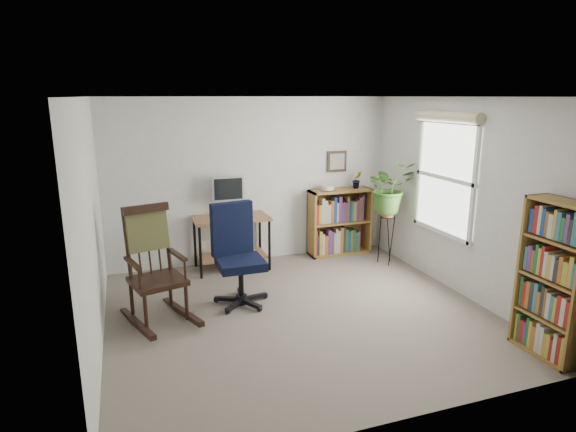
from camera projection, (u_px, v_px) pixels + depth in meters
name	position (u px, v px, depth m)	size (l,w,h in m)	color
floor	(299.00, 313.00, 5.48)	(4.20, 4.00, 0.00)	slate
ceiling	(301.00, 97.00, 4.90)	(4.20, 4.00, 0.00)	silver
wall_back	(252.00, 181.00, 7.02)	(4.20, 0.00, 2.40)	silver
wall_front	(400.00, 274.00, 3.36)	(4.20, 0.00, 2.40)	silver
wall_left	(91.00, 228.00, 4.52)	(0.00, 4.00, 2.40)	silver
wall_right	(461.00, 198.00, 5.86)	(0.00, 4.00, 2.40)	silver
window	(445.00, 178.00, 6.07)	(0.12, 1.20, 1.50)	white
desk	(232.00, 243.00, 6.82)	(1.05, 0.58, 0.76)	#936241
monitor	(228.00, 196.00, 6.79)	(0.46, 0.16, 0.56)	silver
keyboard	(233.00, 218.00, 6.62)	(0.40, 0.15, 0.03)	black
office_chair	(240.00, 255.00, 5.59)	(0.66, 0.66, 1.21)	black
rocking_chair	(157.00, 265.00, 5.14)	(0.67, 1.12, 1.30)	black
low_bookshelf	(340.00, 222.00, 7.45)	(0.97, 0.32, 1.02)	olive
tall_bookshelf	(555.00, 280.00, 4.44)	(0.28, 0.66, 1.51)	olive
plant_stand	(387.00, 236.00, 7.04)	(0.23, 0.23, 0.83)	black
spider_plant	(390.00, 162.00, 6.77)	(1.69, 1.88, 1.46)	#345F21
potted_plant_small	(357.00, 185.00, 7.41)	(0.13, 0.24, 0.11)	#345F21
framed_picture	(337.00, 162.00, 7.37)	(0.32, 0.04, 0.32)	black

